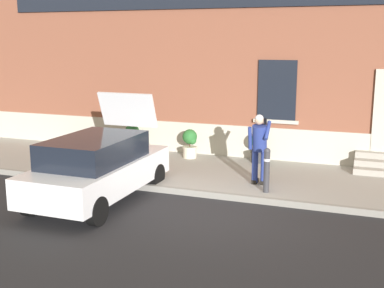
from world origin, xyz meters
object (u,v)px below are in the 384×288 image
(person_on_phone, at_px, (259,145))
(planter_olive, at_px, (132,137))
(hatchback_car_white, at_px, (98,167))
(bollard_near_person, at_px, (267,169))
(planter_cream, at_px, (190,143))
(planter_charcoal, at_px, (258,147))

(person_on_phone, height_order, planter_olive, person_on_phone)
(hatchback_car_white, relative_size, bollard_near_person, 3.90)
(hatchback_car_white, height_order, planter_olive, hatchback_car_white)
(person_on_phone, bearing_deg, hatchback_car_white, -157.35)
(bollard_near_person, height_order, person_on_phone, person_on_phone)
(hatchback_car_white, height_order, bollard_near_person, hatchback_car_white)
(hatchback_car_white, bearing_deg, planter_olive, 107.41)
(planter_olive, distance_m, planter_cream, 2.05)
(person_on_phone, bearing_deg, planter_cream, 131.56)
(planter_olive, bearing_deg, planter_charcoal, -1.07)
(bollard_near_person, distance_m, planter_cream, 3.88)
(hatchback_car_white, relative_size, planter_charcoal, 4.74)
(bollard_near_person, xyz_separation_m, planter_cream, (-2.87, 2.61, -0.11))
(planter_charcoal, bearing_deg, person_on_phone, -76.73)
(planter_cream, bearing_deg, planter_olive, 173.14)
(hatchback_car_white, distance_m, planter_charcoal, 5.06)
(bollard_near_person, xyz_separation_m, planter_olive, (-4.91, 2.85, -0.11))
(planter_charcoal, bearing_deg, hatchback_car_white, -122.34)
(hatchback_car_white, xyz_separation_m, bollard_near_person, (3.54, 1.50, -0.09))
(bollard_near_person, relative_size, person_on_phone, 0.60)
(person_on_phone, distance_m, planter_charcoal, 2.37)
(bollard_near_person, bearing_deg, hatchback_car_white, -157.10)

